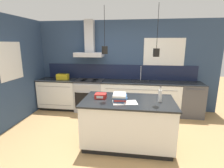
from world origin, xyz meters
TOP-DOWN VIEW (x-y plane):
  - ground_plane at (0.00, 0.00)m, footprint 16.00×16.00m
  - wall_back at (-0.05, 2.00)m, footprint 5.60×2.12m
  - wall_left at (-2.43, 0.70)m, footprint 0.08×3.80m
  - counter_run_left at (-1.81, 1.69)m, footprint 1.13×0.64m
  - counter_run_sink at (0.63, 1.69)m, footprint 2.16×0.64m
  - oven_range at (-0.85, 1.69)m, footprint 0.80×0.66m
  - dishwasher at (2.00, 1.69)m, footprint 0.60×0.65m
  - kitchen_island at (0.37, 0.03)m, footprint 1.73×0.99m
  - bottle_on_island at (0.95, 0.02)m, footprint 0.07×0.07m
  - book_stack at (0.22, -0.06)m, footprint 0.27×0.35m
  - red_supply_box at (-0.17, 0.06)m, footprint 0.21×0.17m
  - paper_pile at (0.32, -0.14)m, footprint 0.48×0.34m
  - yellow_toolbox at (-1.66, 1.69)m, footprint 0.34×0.18m

SIDE VIEW (x-z plane):
  - ground_plane at x=0.00m, z-range 0.00..0.00m
  - oven_range at x=-0.85m, z-range 0.00..0.91m
  - dishwasher at x=2.00m, z-range 0.00..0.91m
  - kitchen_island at x=0.37m, z-range 0.00..0.91m
  - counter_run_left at x=-1.81m, z-range 0.01..0.92m
  - counter_run_sink at x=0.63m, z-range -0.20..1.12m
  - paper_pile at x=0.32m, z-range 0.91..0.92m
  - red_supply_box at x=-0.17m, z-range 0.91..1.00m
  - book_stack at x=0.22m, z-range 0.91..1.05m
  - yellow_toolbox at x=-1.66m, z-range 0.90..1.09m
  - bottle_on_island at x=0.95m, z-range 0.88..1.17m
  - wall_left at x=-2.43m, z-range 0.00..2.60m
  - wall_back at x=-0.05m, z-range 0.06..2.66m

